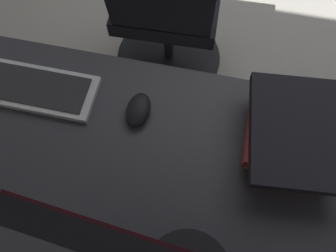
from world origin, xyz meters
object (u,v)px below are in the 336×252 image
(drawer_pedestal, at_px, (141,210))
(office_chair, at_px, (166,13))
(book_stack_far, at_px, (294,134))
(mouse_main, at_px, (138,110))
(keyboard_main, at_px, (22,86))

(drawer_pedestal, distance_m, office_chair, 0.82)
(book_stack_far, bearing_deg, mouse_main, -0.24)
(mouse_main, height_order, book_stack_far, book_stack_far)
(keyboard_main, xyz_separation_m, mouse_main, (-0.34, 0.01, 0.01))
(mouse_main, xyz_separation_m, office_chair, (0.06, -0.61, -0.29))
(mouse_main, height_order, office_chair, office_chair)
(keyboard_main, relative_size, book_stack_far, 1.34)
(mouse_main, bearing_deg, office_chair, -84.66)
(office_chair, bearing_deg, mouse_main, 95.34)
(drawer_pedestal, height_order, keyboard_main, keyboard_main)
(drawer_pedestal, height_order, book_stack_far, book_stack_far)
(drawer_pedestal, bearing_deg, office_chair, -84.21)
(keyboard_main, height_order, mouse_main, mouse_main)
(keyboard_main, distance_m, mouse_main, 0.34)
(book_stack_far, bearing_deg, keyboard_main, -0.78)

